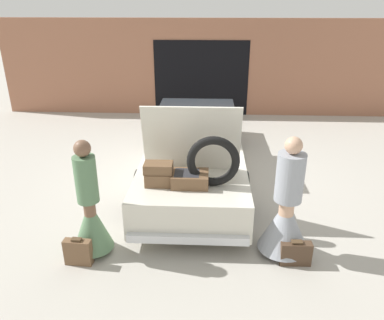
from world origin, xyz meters
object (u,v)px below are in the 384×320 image
(person_right, at_px, (286,215))
(suitcase_beside_left_person, at_px, (78,252))
(suitcase_beside_right_person, at_px, (296,253))
(person_left, at_px, (90,214))
(car, at_px, (196,146))

(person_right, relative_size, suitcase_beside_left_person, 4.31)
(person_right, bearing_deg, suitcase_beside_left_person, 102.09)
(suitcase_beside_left_person, xyz_separation_m, suitcase_beside_right_person, (2.90, 0.13, -0.02))
(person_left, relative_size, suitcase_beside_left_person, 4.19)
(person_left, bearing_deg, car, 161.46)
(suitcase_beside_left_person, bearing_deg, person_right, 7.94)
(person_left, distance_m, person_right, 2.64)
(car, bearing_deg, suitcase_beside_left_person, -116.16)
(person_left, relative_size, suitcase_beside_right_person, 4.02)
(person_left, relative_size, person_right, 0.97)
(person_left, bearing_deg, person_right, 100.17)
(car, distance_m, person_right, 2.88)
(person_right, bearing_deg, car, 31.37)
(person_right, height_order, suitcase_beside_right_person, person_right)
(suitcase_beside_left_person, relative_size, suitcase_beside_right_person, 0.96)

